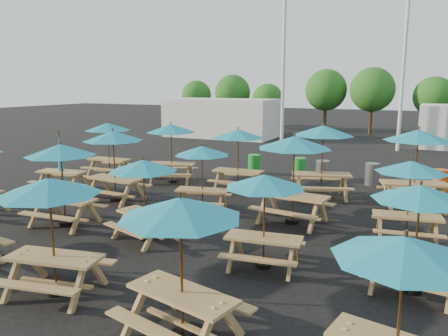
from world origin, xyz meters
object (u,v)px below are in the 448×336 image
at_px(picnic_unit_8, 49,194).
at_px(waste_bin_3, 372,174).
at_px(picnic_unit_5, 61,156).
at_px(picnic_unit_18, 411,172).
at_px(picnic_unit_6, 113,141).
at_px(picnic_unit_9, 143,171).
at_px(picnic_unit_13, 265,187).
at_px(picnic_unit_2, 61,166).
at_px(picnic_unit_19, 418,141).
at_px(waste_bin_1, 299,168).
at_px(waste_bin_0, 254,164).
at_px(waste_bin_4, 440,181).
at_px(picnic_unit_17, 420,200).
at_px(picnic_unit_16, 404,259).
at_px(picnic_unit_11, 238,138).
at_px(picnic_unit_3, 108,130).
at_px(picnic_unit_10, 202,155).
at_px(picnic_unit_12, 181,217).
at_px(picnic_unit_7, 171,132).
at_px(picnic_unit_15, 323,135).
at_px(picnic_unit_14, 294,148).
at_px(waste_bin_2, 322,171).

bearing_deg(picnic_unit_8, waste_bin_3, 59.76).
height_order(picnic_unit_5, picnic_unit_18, picnic_unit_5).
height_order(picnic_unit_6, picnic_unit_9, picnic_unit_6).
height_order(picnic_unit_13, waste_bin_3, picnic_unit_13).
xyz_separation_m(picnic_unit_2, picnic_unit_19, (11.70, 2.98, 1.23)).
relative_size(picnic_unit_8, waste_bin_1, 2.61).
bearing_deg(waste_bin_0, waste_bin_4, -2.53).
bearing_deg(picnic_unit_17, picnic_unit_6, 169.15).
bearing_deg(waste_bin_1, picnic_unit_16, -69.16).
bearing_deg(waste_bin_0, picnic_unit_11, -79.62).
relative_size(picnic_unit_3, picnic_unit_11, 1.01).
relative_size(waste_bin_0, waste_bin_3, 1.00).
distance_m(picnic_unit_10, waste_bin_4, 8.82).
height_order(picnic_unit_5, waste_bin_1, picnic_unit_5).
bearing_deg(waste_bin_1, picnic_unit_19, -33.04).
relative_size(picnic_unit_12, picnic_unit_18, 1.09).
height_order(picnic_unit_12, waste_bin_4, picnic_unit_12).
distance_m(picnic_unit_2, waste_bin_1, 9.34).
bearing_deg(picnic_unit_7, waste_bin_4, -3.19).
xyz_separation_m(picnic_unit_3, picnic_unit_16, (11.98, -9.01, -0.16)).
height_order(picnic_unit_18, waste_bin_0, picnic_unit_18).
relative_size(picnic_unit_17, waste_bin_0, 2.45).
relative_size(picnic_unit_8, waste_bin_3, 2.61).
bearing_deg(picnic_unit_10, picnic_unit_11, 77.29).
xyz_separation_m(picnic_unit_5, picnic_unit_9, (2.69, -0.00, -0.20)).
xyz_separation_m(picnic_unit_15, picnic_unit_18, (2.91, -3.42, -0.39)).
bearing_deg(picnic_unit_14, waste_bin_0, 127.21).
xyz_separation_m(picnic_unit_2, picnic_unit_16, (11.84, -6.22, 0.88)).
relative_size(picnic_unit_11, picnic_unit_12, 1.02).
relative_size(picnic_unit_14, picnic_unit_17, 1.19).
bearing_deg(picnic_unit_16, picnic_unit_5, 170.56).
distance_m(picnic_unit_2, waste_bin_4, 13.69).
distance_m(picnic_unit_6, picnic_unit_7, 3.24).
bearing_deg(picnic_unit_18, picnic_unit_15, 121.84).
bearing_deg(picnic_unit_2, waste_bin_1, 30.98).
relative_size(picnic_unit_12, picnic_unit_13, 1.10).
height_order(picnic_unit_7, picnic_unit_10, picnic_unit_7).
xyz_separation_m(picnic_unit_12, picnic_unit_18, (2.88, 5.98, -0.16)).
bearing_deg(picnic_unit_3, waste_bin_3, 13.33).
distance_m(picnic_unit_6, picnic_unit_11, 4.39).
bearing_deg(picnic_unit_2, picnic_unit_8, -53.64).
xyz_separation_m(waste_bin_1, waste_bin_4, (5.26, -0.32, 0.00)).
relative_size(picnic_unit_8, picnic_unit_19, 0.87).
height_order(picnic_unit_17, waste_bin_0, picnic_unit_17).
distance_m(picnic_unit_10, picnic_unit_17, 6.85).
bearing_deg(picnic_unit_6, waste_bin_0, 69.88).
xyz_separation_m(picnic_unit_2, picnic_unit_3, (-0.13, 2.80, 1.04)).
bearing_deg(picnic_unit_18, waste_bin_2, 111.46).
bearing_deg(picnic_unit_10, picnic_unit_6, 170.06).
bearing_deg(picnic_unit_7, waste_bin_0, 32.64).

